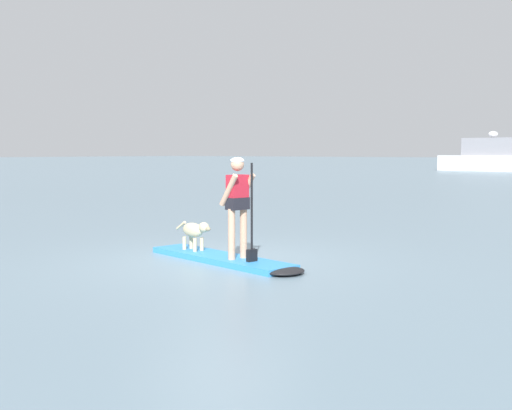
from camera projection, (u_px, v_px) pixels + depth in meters
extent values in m
plane|color=slate|center=(220.00, 261.00, 10.63)|extent=(400.00, 400.00, 0.00)
cube|color=#338CD8|center=(220.00, 258.00, 10.63)|extent=(3.20, 1.20, 0.10)
ellipsoid|color=black|center=(285.00, 271.00, 9.48)|extent=(0.66, 0.74, 0.10)
cylinder|color=tan|center=(243.00, 233.00, 10.34)|extent=(0.12, 0.12, 0.84)
cylinder|color=tan|center=(232.00, 234.00, 10.17)|extent=(0.12, 0.12, 0.84)
cube|color=black|center=(238.00, 203.00, 10.21)|extent=(0.28, 0.39, 0.20)
cube|color=#B21E2D|center=(237.00, 192.00, 10.20)|extent=(0.25, 0.37, 0.55)
sphere|color=tan|center=(237.00, 164.00, 10.16)|extent=(0.22, 0.22, 0.22)
ellipsoid|color=white|center=(237.00, 161.00, 10.15)|extent=(0.23, 0.23, 0.11)
cylinder|color=tan|center=(246.00, 189.00, 10.32)|extent=(0.43, 0.16, 0.54)
cylinder|color=tan|center=(229.00, 190.00, 10.07)|extent=(0.43, 0.16, 0.54)
cylinder|color=black|center=(252.00, 212.00, 9.97)|extent=(0.04, 0.04, 1.60)
cube|color=black|center=(252.00, 255.00, 10.03)|extent=(0.11, 0.19, 0.20)
ellipsoid|color=#CCB78C|center=(193.00, 230.00, 11.17)|extent=(0.56, 0.30, 0.26)
ellipsoid|color=#CCB78C|center=(204.00, 227.00, 10.92)|extent=(0.24, 0.19, 0.18)
ellipsoid|color=gray|center=(208.00, 229.00, 10.84)|extent=(0.13, 0.10, 0.08)
cylinder|color=#CCB78C|center=(181.00, 225.00, 11.43)|extent=(0.27, 0.09, 0.18)
cylinder|color=#CCB78C|center=(202.00, 244.00, 11.12)|extent=(0.07, 0.07, 0.24)
cylinder|color=#CCB78C|center=(195.00, 245.00, 11.02)|extent=(0.07, 0.07, 0.24)
cylinder|color=#CCB78C|center=(191.00, 242.00, 11.35)|extent=(0.07, 0.07, 0.24)
cylinder|color=#CCB78C|center=(184.00, 243.00, 11.25)|extent=(0.07, 0.07, 0.24)
cube|color=silver|center=(501.00, 163.00, 59.80)|extent=(11.85, 4.37, 1.53)
cube|color=gray|center=(493.00, 147.00, 60.19)|extent=(5.42, 2.99, 1.71)
ellipsoid|color=white|center=(493.00, 134.00, 60.09)|extent=(0.90, 0.90, 0.60)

